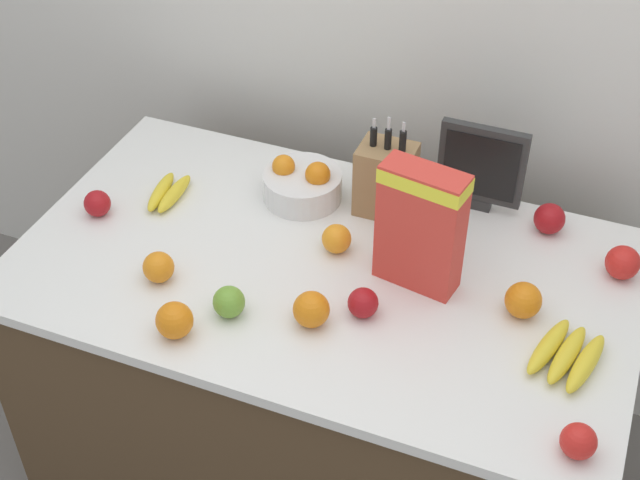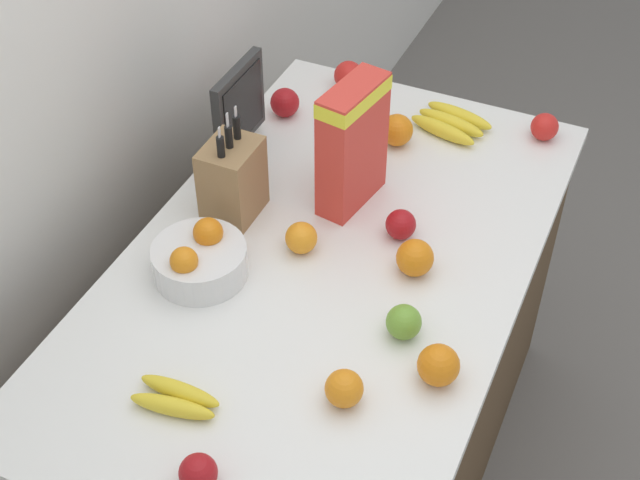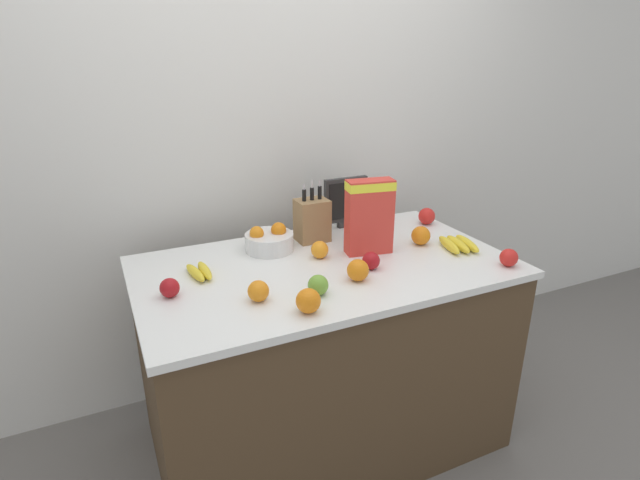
# 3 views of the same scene
# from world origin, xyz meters

# --- Properties ---
(ground_plane) EXTENTS (14.00, 14.00, 0.00)m
(ground_plane) POSITION_xyz_m (0.00, 0.00, 0.00)
(ground_plane) COLOR slate
(wall_back) EXTENTS (9.00, 0.06, 2.60)m
(wall_back) POSITION_xyz_m (0.00, 0.65, 1.30)
(wall_back) COLOR silver
(wall_back) RESTS_ON ground_plane
(counter) EXTENTS (1.52, 0.87, 0.89)m
(counter) POSITION_xyz_m (0.00, 0.00, 0.44)
(counter) COLOR #4C3823
(counter) RESTS_ON ground_plane
(knife_block) EXTENTS (0.14, 0.12, 0.28)m
(knife_block) POSITION_xyz_m (0.06, 0.27, 0.98)
(knife_block) COLOR #937047
(knife_block) RESTS_ON counter
(small_monitor) EXTENTS (0.22, 0.03, 0.25)m
(small_monitor) POSITION_xyz_m (0.29, 0.37, 1.02)
(small_monitor) COLOR #2D2D2D
(small_monitor) RESTS_ON counter
(cereal_box) EXTENTS (0.21, 0.11, 0.32)m
(cereal_box) POSITION_xyz_m (0.22, 0.03, 1.06)
(cereal_box) COLOR red
(cereal_box) RESTS_ON counter
(fruit_bowl) EXTENTS (0.21, 0.21, 0.12)m
(fruit_bowl) POSITION_xyz_m (-0.16, 0.24, 0.93)
(fruit_bowl) COLOR silver
(fruit_bowl) RESTS_ON counter
(banana_bunch_left) EXTENTS (0.09, 0.18, 0.04)m
(banana_bunch_left) POSITION_xyz_m (-0.49, 0.10, 0.90)
(banana_bunch_left) COLOR yellow
(banana_bunch_left) RESTS_ON counter
(banana_bunch_right) EXTENTS (0.17, 0.22, 0.04)m
(banana_bunch_right) POSITION_xyz_m (0.60, -0.10, 0.91)
(banana_bunch_right) COLOR yellow
(banana_bunch_right) RESTS_ON counter
(apple_middle) EXTENTS (0.08, 0.08, 0.08)m
(apple_middle) POSITION_xyz_m (0.48, 0.34, 0.93)
(apple_middle) COLOR #A31419
(apple_middle) RESTS_ON counter
(apple_leftmost) EXTENTS (0.07, 0.07, 0.07)m
(apple_leftmost) POSITION_xyz_m (0.14, -0.12, 0.92)
(apple_leftmost) COLOR #A31419
(apple_leftmost) RESTS_ON counter
(apple_rightmost) EXTENTS (0.07, 0.07, 0.07)m
(apple_rightmost) POSITION_xyz_m (-0.62, -0.03, 0.92)
(apple_rightmost) COLOR #A31419
(apple_rightmost) RESTS_ON counter
(apple_by_knife_block) EXTENTS (0.08, 0.08, 0.08)m
(apple_by_knife_block) POSITION_xyz_m (0.68, 0.23, 0.93)
(apple_by_knife_block) COLOR red
(apple_by_knife_block) RESTS_ON counter
(apple_front) EXTENTS (0.07, 0.07, 0.07)m
(apple_front) POSITION_xyz_m (0.66, -0.33, 0.92)
(apple_front) COLOR red
(apple_front) RESTS_ON counter
(apple_near_bananas) EXTENTS (0.07, 0.07, 0.07)m
(apple_near_bananas) POSITION_xyz_m (-0.14, -0.24, 0.92)
(apple_near_bananas) COLOR #6B9E33
(apple_near_bananas) RESTS_ON counter
(orange_near_bowl) EXTENTS (0.08, 0.08, 0.08)m
(orange_near_bowl) POSITION_xyz_m (0.48, 0.01, 0.93)
(orange_near_bowl) COLOR orange
(orange_near_bowl) RESTS_ON counter
(orange_mid_left) EXTENTS (0.08, 0.08, 0.08)m
(orange_mid_left) POSITION_xyz_m (-0.22, -0.34, 0.93)
(orange_mid_left) COLOR orange
(orange_mid_left) RESTS_ON counter
(orange_front_left) EXTENTS (0.07, 0.07, 0.07)m
(orange_front_left) POSITION_xyz_m (0.01, 0.07, 0.92)
(orange_front_left) COLOR orange
(orange_front_left) RESTS_ON counter
(orange_back_center) EXTENTS (0.08, 0.08, 0.08)m
(orange_back_center) POSITION_xyz_m (-0.35, -0.19, 0.92)
(orange_back_center) COLOR orange
(orange_back_center) RESTS_ON counter
(orange_mid_right) EXTENTS (0.08, 0.08, 0.08)m
(orange_mid_right) POSITION_xyz_m (0.04, -0.19, 0.93)
(orange_mid_right) COLOR orange
(orange_mid_right) RESTS_ON counter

